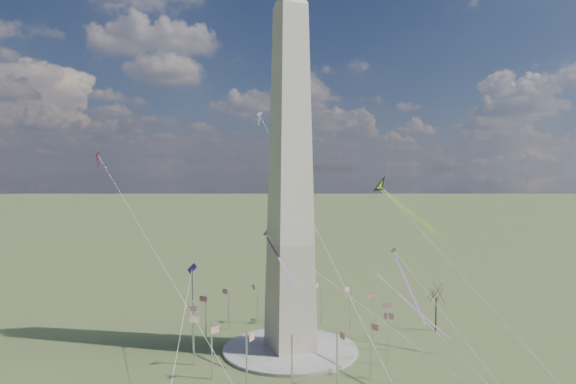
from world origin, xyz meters
name	(u,v)px	position (x,y,z in m)	size (l,w,h in m)	color
ground	(290,351)	(0.00, 0.00, 0.00)	(2000.00, 2000.00, 0.00)	#505F2F
plaza	(290,349)	(0.00, 0.00, 0.40)	(36.00, 36.00, 0.80)	#B3AAA3
washington_monument	(290,171)	(0.00, 0.00, 47.95)	(15.56, 15.56, 100.00)	#B8A99A
flagpole_ring	(290,324)	(0.00, 0.00, 7.27)	(54.40, 54.40, 13.00)	silver
tree_near	(436,296)	(46.98, -1.45, 10.51)	(8.42, 8.42, 14.73)	#48342B
kite_delta_black	(383,189)	(31.99, 4.59, 42.69)	(13.59, 18.79, 15.90)	black
kite_diamond_purple	(192,272)	(-24.31, 8.82, 21.39)	(1.96, 3.27, 10.09)	#3B1B7A
kite_streamer_left	(404,275)	(21.08, -21.08, 22.73)	(6.47, 20.43, 14.29)	#FC4B27
kite_streamer_mid	(277,254)	(-5.36, -3.85, 26.89)	(2.63, 18.53, 12.72)	#FC4B27
kite_streamer_right	(399,294)	(30.61, -5.93, 13.77)	(11.08, 21.44, 15.85)	#FC4B27
kite_small_red	(97,156)	(-45.68, 41.44, 52.54)	(1.30, 2.13, 4.90)	red
kite_small_white	(259,115)	(7.18, 43.87, 67.07)	(1.93, 1.67, 4.96)	silver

